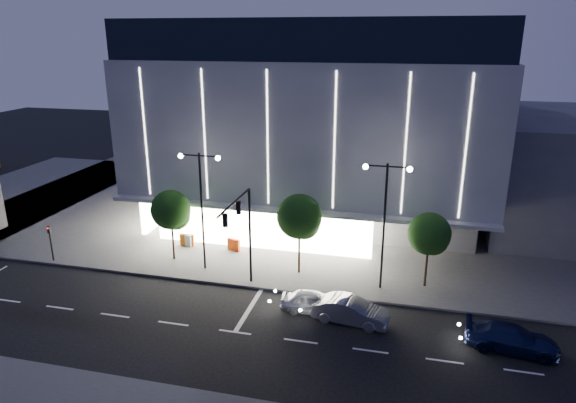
{
  "coord_description": "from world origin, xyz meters",
  "views": [
    {
      "loc": [
        11.38,
        -26.58,
        16.88
      ],
      "look_at": [
        2.74,
        8.73,
        5.0
      ],
      "focal_mm": 32.0,
      "sensor_mm": 36.0,
      "label": 1
    }
  ],
  "objects_px": {
    "tree_right": "(429,236)",
    "barrier_c": "(234,245)",
    "tree_mid": "(300,219)",
    "street_lamp_east": "(385,208)",
    "car_third": "(512,338)",
    "ped_signal_far": "(50,240)",
    "barrier_b": "(186,240)",
    "car_lead": "(313,302)",
    "barrier_a": "(187,240)",
    "traffic_mast": "(243,224)",
    "street_lamp_west": "(201,194)",
    "tree_left": "(171,212)",
    "car_second": "(350,311)"
  },
  "relations": [
    {
      "from": "street_lamp_east",
      "to": "tree_right",
      "type": "relative_size",
      "value": 1.63
    },
    {
      "from": "ped_signal_far",
      "to": "barrier_b",
      "type": "distance_m",
      "value": 10.26
    },
    {
      "from": "tree_left",
      "to": "car_second",
      "type": "distance_m",
      "value": 15.91
    },
    {
      "from": "street_lamp_west",
      "to": "barrier_b",
      "type": "bearing_deg",
      "value": 131.42
    },
    {
      "from": "car_lead",
      "to": "car_second",
      "type": "relative_size",
      "value": 0.86
    },
    {
      "from": "car_third",
      "to": "street_lamp_west",
      "type": "bearing_deg",
      "value": 80.61
    },
    {
      "from": "traffic_mast",
      "to": "street_lamp_east",
      "type": "relative_size",
      "value": 0.79
    },
    {
      "from": "barrier_b",
      "to": "ped_signal_far",
      "type": "bearing_deg",
      "value": -134.51
    },
    {
      "from": "ped_signal_far",
      "to": "barrier_c",
      "type": "height_order",
      "value": "ped_signal_far"
    },
    {
      "from": "street_lamp_west",
      "to": "tree_left",
      "type": "xyz_separation_m",
      "value": [
        -2.97,
        1.02,
        -1.92
      ]
    },
    {
      "from": "street_lamp_east",
      "to": "tree_right",
      "type": "bearing_deg",
      "value": 18.63
    },
    {
      "from": "ped_signal_far",
      "to": "barrier_a",
      "type": "xyz_separation_m",
      "value": [
        8.93,
        5.17,
        -1.24
      ]
    },
    {
      "from": "tree_right",
      "to": "barrier_c",
      "type": "relative_size",
      "value": 5.01
    },
    {
      "from": "traffic_mast",
      "to": "barrier_c",
      "type": "relative_size",
      "value": 6.43
    },
    {
      "from": "traffic_mast",
      "to": "tree_left",
      "type": "distance_m",
      "value": 7.95
    },
    {
      "from": "car_lead",
      "to": "barrier_a",
      "type": "bearing_deg",
      "value": 53.33
    },
    {
      "from": "street_lamp_east",
      "to": "barrier_b",
      "type": "height_order",
      "value": "street_lamp_east"
    },
    {
      "from": "car_third",
      "to": "barrier_c",
      "type": "xyz_separation_m",
      "value": [
        -19.66,
        9.18,
        -0.08
      ]
    },
    {
      "from": "ped_signal_far",
      "to": "car_third",
      "type": "distance_m",
      "value": 32.91
    },
    {
      "from": "tree_left",
      "to": "car_lead",
      "type": "height_order",
      "value": "tree_left"
    },
    {
      "from": "tree_left",
      "to": "barrier_b",
      "type": "height_order",
      "value": "tree_left"
    },
    {
      "from": "car_lead",
      "to": "barrier_a",
      "type": "xyz_separation_m",
      "value": [
        -12.09,
        7.69,
        -0.04
      ]
    },
    {
      "from": "tree_left",
      "to": "car_second",
      "type": "xyz_separation_m",
      "value": [
        14.47,
        -5.74,
        -3.26
      ]
    },
    {
      "from": "traffic_mast",
      "to": "tree_right",
      "type": "distance_m",
      "value": 12.63
    },
    {
      "from": "tree_left",
      "to": "traffic_mast",
      "type": "bearing_deg",
      "value": -27.84
    },
    {
      "from": "barrier_a",
      "to": "car_second",
      "type": "bearing_deg",
      "value": -36.37
    },
    {
      "from": "street_lamp_west",
      "to": "tree_mid",
      "type": "xyz_separation_m",
      "value": [
        7.03,
        1.02,
        -1.62
      ]
    },
    {
      "from": "barrier_b",
      "to": "car_second",
      "type": "bearing_deg",
      "value": -14.42
    },
    {
      "from": "tree_mid",
      "to": "car_lead",
      "type": "xyz_separation_m",
      "value": [
        1.99,
        -5.04,
        -3.64
      ]
    },
    {
      "from": "tree_mid",
      "to": "barrier_b",
      "type": "xyz_separation_m",
      "value": [
        -10.24,
        2.62,
        -3.68
      ]
    },
    {
      "from": "street_lamp_west",
      "to": "ped_signal_far",
      "type": "xyz_separation_m",
      "value": [
        -12.0,
        -1.5,
        -4.07
      ]
    },
    {
      "from": "barrier_c",
      "to": "tree_mid",
      "type": "bearing_deg",
      "value": -7.23
    },
    {
      "from": "tree_left",
      "to": "car_second",
      "type": "height_order",
      "value": "tree_left"
    },
    {
      "from": "car_lead",
      "to": "tree_mid",
      "type": "bearing_deg",
      "value": 17.35
    },
    {
      "from": "street_lamp_west",
      "to": "car_second",
      "type": "xyz_separation_m",
      "value": [
        11.5,
        -4.72,
        -5.18
      ]
    },
    {
      "from": "car_lead",
      "to": "tree_right",
      "type": "bearing_deg",
      "value": -58.48
    },
    {
      "from": "street_lamp_west",
      "to": "car_second",
      "type": "relative_size",
      "value": 1.91
    },
    {
      "from": "street_lamp_east",
      "to": "street_lamp_west",
      "type": "bearing_deg",
      "value": 180.0
    },
    {
      "from": "car_second",
      "to": "car_third",
      "type": "xyz_separation_m",
      "value": [
        9.14,
        -0.8,
        -0.05
      ]
    },
    {
      "from": "street_lamp_west",
      "to": "tree_mid",
      "type": "bearing_deg",
      "value": 8.26
    },
    {
      "from": "street_lamp_west",
      "to": "tree_left",
      "type": "bearing_deg",
      "value": 161.06
    },
    {
      "from": "barrier_a",
      "to": "barrier_c",
      "type": "xyz_separation_m",
      "value": [
        4.04,
        0.0,
        0.0
      ]
    },
    {
      "from": "barrier_a",
      "to": "tree_mid",
      "type": "bearing_deg",
      "value": -21.14
    },
    {
      "from": "tree_mid",
      "to": "tree_left",
      "type": "bearing_deg",
      "value": -180.0
    },
    {
      "from": "tree_mid",
      "to": "barrier_a",
      "type": "bearing_deg",
      "value": 165.32
    },
    {
      "from": "tree_left",
      "to": "car_third",
      "type": "relative_size",
      "value": 1.14
    },
    {
      "from": "car_lead",
      "to": "car_third",
      "type": "bearing_deg",
      "value": -101.55
    },
    {
      "from": "street_lamp_east",
      "to": "car_third",
      "type": "bearing_deg",
      "value": -35.83
    },
    {
      "from": "barrier_a",
      "to": "barrier_c",
      "type": "relative_size",
      "value": 1.0
    },
    {
      "from": "traffic_mast",
      "to": "ped_signal_far",
      "type": "distance_m",
      "value": 16.35
    }
  ]
}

